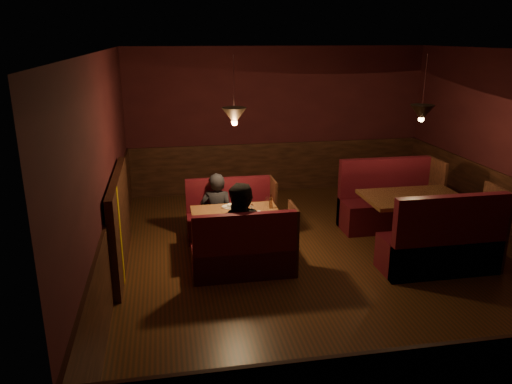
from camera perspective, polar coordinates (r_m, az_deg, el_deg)
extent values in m
cube|color=#302111|center=(7.31, 8.52, -7.77)|extent=(6.00, 7.00, 0.01)
cube|color=black|center=(6.63, 9.68, 15.64)|extent=(6.00, 7.00, 0.01)
cube|color=black|center=(10.13, 2.51, 8.14)|extent=(6.00, 0.01, 2.90)
cube|color=black|center=(3.89, 26.37, -9.38)|extent=(6.00, 0.01, 2.90)
cube|color=black|center=(6.49, -16.86, 2.09)|extent=(0.01, 7.00, 2.90)
cube|color=black|center=(10.30, 2.47, 2.89)|extent=(6.00, 0.04, 1.00)
cube|color=black|center=(6.79, -15.95, -5.64)|extent=(0.04, 7.00, 1.00)
cube|color=black|center=(7.10, -15.30, -3.26)|extent=(0.10, 2.20, 1.30)
cube|color=gold|center=(6.59, -15.20, -4.90)|extent=(0.01, 0.12, 1.30)
cylinder|color=#333333|center=(6.78, -2.55, 12.04)|extent=(0.01, 0.01, 0.80)
cone|color=black|center=(6.83, -2.51, 8.70)|extent=(0.34, 0.34, 0.22)
sphere|color=#FFBF72|center=(6.84, -2.50, 7.96)|extent=(0.08, 0.08, 0.08)
cylinder|color=#333333|center=(7.43, 18.72, 11.64)|extent=(0.01, 0.01, 0.80)
cone|color=black|center=(7.47, 18.42, 8.59)|extent=(0.34, 0.34, 0.22)
sphere|color=#FFBF72|center=(7.49, 18.36, 7.92)|extent=(0.08, 0.08, 0.08)
cube|color=#4D2D18|center=(7.18, -2.36, -2.41)|extent=(1.26, 0.76, 0.04)
cylinder|color=black|center=(7.30, -2.33, -4.90)|extent=(0.13, 0.13, 0.63)
cylinder|color=black|center=(7.41, -2.30, -7.01)|extent=(0.50, 0.50, 0.04)
cylinder|color=silver|center=(7.06, -1.55, -2.47)|extent=(0.25, 0.25, 0.02)
cube|color=black|center=(7.05, -2.07, -2.30)|extent=(0.08, 0.07, 0.03)
ellipsoid|color=silver|center=(7.06, -2.37, -2.19)|extent=(0.06, 0.06, 0.05)
cube|color=tan|center=(6.98, -1.44, -2.52)|extent=(0.08, 0.08, 0.03)
cylinder|color=silver|center=(7.04, -2.16, -2.46)|extent=(0.04, 0.11, 0.01)
cylinder|color=silver|center=(7.35, -3.00, -1.70)|extent=(0.23, 0.23, 0.01)
ellipsoid|color=beige|center=(7.33, -2.97, -1.49)|extent=(0.09, 0.09, 0.05)
cube|color=silver|center=(7.28, -3.46, -1.83)|extent=(0.16, 0.11, 0.00)
cylinder|color=white|center=(7.23, -0.48, -1.75)|extent=(0.05, 0.05, 0.08)
cylinder|color=white|center=(7.39, 1.32, -1.08)|extent=(0.07, 0.07, 0.13)
cylinder|color=white|center=(7.03, 1.12, -2.06)|extent=(0.07, 0.07, 0.13)
cylinder|color=#47230F|center=(7.29, 1.72, -1.31)|extent=(0.05, 0.05, 0.14)
cylinder|color=#47230F|center=(7.25, 1.73, -0.54)|extent=(0.02, 0.02, 0.06)
ellipsoid|color=white|center=(7.08, 0.34, -2.33)|extent=(0.09, 0.07, 0.04)
cube|color=#4F111A|center=(7.94, -2.99, -3.89)|extent=(1.35, 0.49, 0.40)
cube|color=#4F111A|center=(8.02, -3.20, -1.60)|extent=(1.35, 0.11, 0.94)
cube|color=black|center=(7.95, 1.92, -1.76)|extent=(0.04, 0.49, 0.94)
cube|color=#4F111A|center=(6.75, -1.52, -7.85)|extent=(1.35, 0.49, 0.40)
cube|color=#4F111A|center=(6.47, -1.27, -6.41)|extent=(1.35, 0.11, 0.94)
cube|color=black|center=(6.77, 4.27, -5.32)|extent=(0.04, 0.49, 0.94)
cube|color=#4D2D18|center=(7.75, 17.54, -0.61)|extent=(1.46, 0.93, 0.05)
cylinder|color=black|center=(7.88, 17.27, -3.45)|extent=(0.15, 0.15, 0.77)
cylinder|color=black|center=(8.01, 17.04, -5.86)|extent=(0.61, 0.61, 0.04)
cube|color=#4F111A|center=(8.59, 14.80, -2.47)|extent=(1.56, 0.60, 0.49)
cube|color=#4F111A|center=(8.69, 14.32, 0.08)|extent=(1.56, 0.13, 1.15)
cube|color=black|center=(8.85, 19.69, -0.09)|extent=(0.04, 0.60, 1.15)
cube|color=#4F111A|center=(7.29, 20.01, -6.60)|extent=(1.56, 0.60, 0.49)
cube|color=#4F111A|center=(6.98, 21.24, -4.88)|extent=(1.56, 0.13, 1.15)
cube|color=black|center=(7.60, 25.53, -3.63)|extent=(0.04, 0.60, 1.15)
imported|color=black|center=(7.75, -4.51, -0.43)|extent=(0.58, 0.44, 1.43)
imported|color=black|center=(6.61, -1.41, -2.83)|extent=(0.93, 0.83, 1.59)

